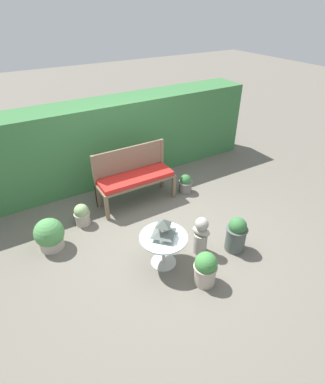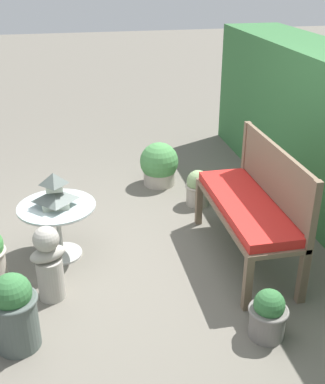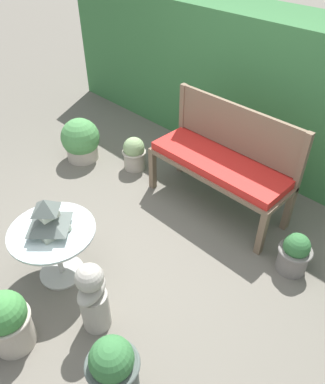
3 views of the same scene
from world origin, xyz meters
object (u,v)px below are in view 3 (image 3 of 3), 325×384
object	(u,v)px
garden_bust	(93,297)
potted_plant_bench_right	(114,372)
potted_plant_hedge_corner	(81,141)
garden_bench	(218,167)
pagoda_birdhouse	(48,218)
potted_plant_path_edge	(295,253)
potted_plant_table_near	(8,321)
potted_plant_patio_mid	(134,153)
patio_table	(54,240)

from	to	relation	value
garden_bust	potted_plant_bench_right	distance (m)	0.55
potted_plant_bench_right	potted_plant_hedge_corner	size ratio (longest dim) A/B	1.13
garden_bench	potted_plant_hedge_corner	world-z (taller)	garden_bench
pagoda_birdhouse	potted_plant_hedge_corner	world-z (taller)	pagoda_birdhouse
potted_plant_path_edge	potted_plant_table_near	bearing A→B (deg)	-117.76
garden_bust	potted_plant_patio_mid	size ratio (longest dim) A/B	1.61
garden_bench	potted_plant_hedge_corner	size ratio (longest dim) A/B	2.76
patio_table	potted_plant_path_edge	world-z (taller)	patio_table
pagoda_birdhouse	potted_plant_table_near	world-z (taller)	pagoda_birdhouse
pagoda_birdhouse	potted_plant_path_edge	bearing A→B (deg)	46.32
potted_plant_hedge_corner	potted_plant_patio_mid	bearing A→B (deg)	27.20
patio_table	potted_plant_bench_right	bearing A→B (deg)	-15.49
garden_bench	pagoda_birdhouse	bearing A→B (deg)	-103.04
patio_table	garden_bench	bearing A→B (deg)	76.96
pagoda_birdhouse	potted_plant_table_near	distance (m)	0.76
potted_plant_bench_right	garden_bust	bearing A→B (deg)	155.69
patio_table	garden_bust	distance (m)	0.61
garden_bust	potted_plant_bench_right	xyz separation A→B (m)	(0.50, -0.23, -0.02)
potted_plant_bench_right	pagoda_birdhouse	bearing A→B (deg)	164.51
pagoda_birdhouse	potted_plant_path_edge	xyz separation A→B (m)	(1.35, 1.42, -0.45)
potted_plant_patio_mid	potted_plant_table_near	distance (m)	2.31
patio_table	pagoda_birdhouse	size ratio (longest dim) A/B	2.21
garden_bust	potted_plant_table_near	distance (m)	0.59
garden_bench	potted_plant_patio_mid	distance (m)	1.14
garden_bust	potted_plant_bench_right	bearing A→B (deg)	41.99
potted_plant_path_edge	potted_plant_patio_mid	bearing A→B (deg)	178.26
potted_plant_bench_right	potted_plant_hedge_corner	distance (m)	2.83
garden_bench	potted_plant_table_near	xyz separation A→B (m)	(-0.07, -2.18, -0.23)
pagoda_birdhouse	potted_plant_bench_right	world-z (taller)	pagoda_birdhouse
pagoda_birdhouse	potted_plant_patio_mid	distance (m)	1.71
garden_bust	potted_plant_path_edge	distance (m)	1.68
potted_plant_patio_mid	potted_plant_path_edge	xyz separation A→B (m)	(2.08, -0.06, -0.01)
potted_plant_bench_right	patio_table	bearing A→B (deg)	164.51
garden_bust	potted_plant_patio_mid	distance (m)	2.05
potted_plant_patio_mid	potted_plant_hedge_corner	xyz separation A→B (m)	(-0.60, -0.31, 0.05)
potted_plant_bench_right	potted_plant_table_near	xyz separation A→B (m)	(-0.80, -0.28, -0.03)
garden_bench	potted_plant_bench_right	distance (m)	2.05
pagoda_birdhouse	garden_bust	distance (m)	0.68
pagoda_birdhouse	potted_plant_bench_right	distance (m)	1.19
potted_plant_path_edge	potted_plant_hedge_corner	world-z (taller)	potted_plant_hedge_corner
garden_bench	potted_plant_path_edge	bearing A→B (deg)	-10.46
pagoda_birdhouse	patio_table	bearing A→B (deg)	90.00
patio_table	potted_plant_bench_right	size ratio (longest dim) A/B	1.17
patio_table	potted_plant_path_edge	size ratio (longest dim) A/B	1.77
potted_plant_hedge_corner	potted_plant_table_near	world-z (taller)	potted_plant_hedge_corner
potted_plant_bench_right	potted_plant_table_near	distance (m)	0.85
garden_bench	garden_bust	size ratio (longest dim) A/B	2.23
potted_plant_patio_mid	garden_bust	bearing A→B (deg)	-49.72
patio_table	pagoda_birdhouse	distance (m)	0.24
garden_bench	potted_plant_patio_mid	xyz separation A→B (m)	(-1.09, -0.12, -0.29)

